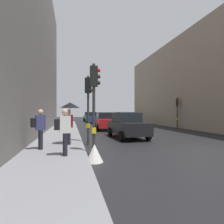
{
  "coord_description": "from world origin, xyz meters",
  "views": [
    {
      "loc": [
        -6.18,
        -8.09,
        1.82
      ],
      "look_at": [
        -2.15,
        11.06,
        1.79
      ],
      "focal_mm": 31.15,
      "sensor_mm": 36.0,
      "label": 1
    }
  ],
  "objects_px": {
    "traffic_light_near_left": "(94,92)",
    "traffic_light_near_right": "(89,97)",
    "car_blue_van": "(93,118)",
    "car_dark_suv": "(127,125)",
    "pedestrian_with_umbrella": "(70,111)",
    "car_red_sedan": "(106,121)",
    "car_yellow_taxi": "(120,117)",
    "warning_sign_triangle": "(94,153)",
    "car_green_estate": "(89,117)",
    "traffic_light_mid_street": "(177,107)",
    "car_silver_hatchback": "(128,118)",
    "pedestrian_with_black_backpack": "(64,129)",
    "pedestrian_with_grey_backpack": "(39,127)"
  },
  "relations": [
    {
      "from": "traffic_light_near_left",
      "to": "car_yellow_taxi",
      "type": "xyz_separation_m",
      "value": [
        7.75,
        25.96,
        -1.75
      ]
    },
    {
      "from": "pedestrian_with_grey_backpack",
      "to": "pedestrian_with_black_backpack",
      "type": "relative_size",
      "value": 1.0
    },
    {
      "from": "traffic_light_mid_street",
      "to": "car_red_sedan",
      "type": "height_order",
      "value": "traffic_light_mid_street"
    },
    {
      "from": "car_red_sedan",
      "to": "car_yellow_taxi",
      "type": "distance_m",
      "value": 15.62
    },
    {
      "from": "traffic_light_near_right",
      "to": "car_red_sedan",
      "type": "bearing_deg",
      "value": 73.94
    },
    {
      "from": "pedestrian_with_umbrella",
      "to": "pedestrian_with_black_backpack",
      "type": "bearing_deg",
      "value": -94.23
    },
    {
      "from": "traffic_light_mid_street",
      "to": "pedestrian_with_umbrella",
      "type": "distance_m",
      "value": 14.83
    },
    {
      "from": "traffic_light_near_right",
      "to": "pedestrian_with_umbrella",
      "type": "relative_size",
      "value": 1.77
    },
    {
      "from": "car_red_sedan",
      "to": "pedestrian_with_grey_backpack",
      "type": "height_order",
      "value": "pedestrian_with_grey_backpack"
    },
    {
      "from": "car_silver_hatchback",
      "to": "car_dark_suv",
      "type": "bearing_deg",
      "value": -106.75
    },
    {
      "from": "car_silver_hatchback",
      "to": "warning_sign_triangle",
      "type": "xyz_separation_m",
      "value": [
        -7.5,
        -20.93,
        -0.55
      ]
    },
    {
      "from": "traffic_light_mid_street",
      "to": "warning_sign_triangle",
      "type": "xyz_separation_m",
      "value": [
        -10.62,
        -12.46,
        -2.01
      ]
    },
    {
      "from": "car_red_sedan",
      "to": "traffic_light_near_right",
      "type": "bearing_deg",
      "value": -106.06
    },
    {
      "from": "car_yellow_taxi",
      "to": "car_red_sedan",
      "type": "bearing_deg",
      "value": -109.8
    },
    {
      "from": "pedestrian_with_umbrella",
      "to": "warning_sign_triangle",
      "type": "xyz_separation_m",
      "value": [
        0.91,
        -3.14,
        -1.52
      ]
    },
    {
      "from": "car_silver_hatchback",
      "to": "traffic_light_mid_street",
      "type": "bearing_deg",
      "value": -69.75
    },
    {
      "from": "traffic_light_mid_street",
      "to": "car_green_estate",
      "type": "xyz_separation_m",
      "value": [
        -8.12,
        17.5,
        -1.46
      ]
    },
    {
      "from": "car_green_estate",
      "to": "car_dark_suv",
      "type": "bearing_deg",
      "value": -88.8
    },
    {
      "from": "traffic_light_near_right",
      "to": "car_red_sedan",
      "type": "height_order",
      "value": "traffic_light_near_right"
    },
    {
      "from": "traffic_light_near_left",
      "to": "car_dark_suv",
      "type": "bearing_deg",
      "value": 59.93
    },
    {
      "from": "car_red_sedan",
      "to": "pedestrian_with_umbrella",
      "type": "distance_m",
      "value": 9.81
    },
    {
      "from": "traffic_light_mid_street",
      "to": "car_dark_suv",
      "type": "xyz_separation_m",
      "value": [
        -7.62,
        -6.48,
        -1.46
      ]
    },
    {
      "from": "car_dark_suv",
      "to": "car_yellow_taxi",
      "type": "xyz_separation_m",
      "value": [
        4.86,
        20.98,
        0.0
      ]
    },
    {
      "from": "traffic_light_near_left",
      "to": "pedestrian_with_black_backpack",
      "type": "relative_size",
      "value": 2.15
    },
    {
      "from": "warning_sign_triangle",
      "to": "traffic_light_near_right",
      "type": "bearing_deg",
      "value": 88.26
    },
    {
      "from": "car_red_sedan",
      "to": "car_blue_van",
      "type": "distance_m",
      "value": 11.78
    },
    {
      "from": "pedestrian_with_grey_backpack",
      "to": "warning_sign_triangle",
      "type": "xyz_separation_m",
      "value": [
        2.2,
        -2.07,
        -0.84
      ]
    },
    {
      "from": "car_red_sedan",
      "to": "car_green_estate",
      "type": "xyz_separation_m",
      "value": [
        -0.07,
        17.7,
        0.0
      ]
    },
    {
      "from": "traffic_light_near_left",
      "to": "traffic_light_near_right",
      "type": "bearing_deg",
      "value": 90.05
    },
    {
      "from": "pedestrian_with_black_backpack",
      "to": "car_red_sedan",
      "type": "bearing_deg",
      "value": 72.57
    },
    {
      "from": "pedestrian_with_black_backpack",
      "to": "warning_sign_triangle",
      "type": "relative_size",
      "value": 2.72
    },
    {
      "from": "car_red_sedan",
      "to": "car_blue_van",
      "type": "height_order",
      "value": "same"
    },
    {
      "from": "car_yellow_taxi",
      "to": "pedestrian_with_umbrella",
      "type": "height_order",
      "value": "pedestrian_with_umbrella"
    },
    {
      "from": "traffic_light_mid_street",
      "to": "car_blue_van",
      "type": "height_order",
      "value": "traffic_light_mid_street"
    },
    {
      "from": "traffic_light_mid_street",
      "to": "car_dark_suv",
      "type": "height_order",
      "value": "traffic_light_mid_street"
    },
    {
      "from": "car_yellow_taxi",
      "to": "pedestrian_with_grey_backpack",
      "type": "height_order",
      "value": "pedestrian_with_grey_backpack"
    },
    {
      "from": "traffic_light_near_left",
      "to": "car_blue_van",
      "type": "bearing_deg",
      "value": 83.83
    },
    {
      "from": "pedestrian_with_umbrella",
      "to": "warning_sign_triangle",
      "type": "height_order",
      "value": "pedestrian_with_umbrella"
    },
    {
      "from": "car_green_estate",
      "to": "pedestrian_with_grey_backpack",
      "type": "relative_size",
      "value": 2.37
    },
    {
      "from": "traffic_light_mid_street",
      "to": "traffic_light_near_right",
      "type": "distance_m",
      "value": 13.67
    },
    {
      "from": "car_dark_suv",
      "to": "warning_sign_triangle",
      "type": "distance_m",
      "value": 6.71
    },
    {
      "from": "car_dark_suv",
      "to": "pedestrian_with_umbrella",
      "type": "relative_size",
      "value": 2.01
    },
    {
      "from": "car_blue_van",
      "to": "pedestrian_with_grey_backpack",
      "type": "height_order",
      "value": "pedestrian_with_grey_backpack"
    },
    {
      "from": "traffic_light_mid_street",
      "to": "pedestrian_with_black_backpack",
      "type": "distance_m",
      "value": 16.72
    },
    {
      "from": "traffic_light_near_right",
      "to": "pedestrian_with_umbrella",
      "type": "height_order",
      "value": "traffic_light_near_right"
    },
    {
      "from": "traffic_light_near_left",
      "to": "car_blue_van",
      "type": "xyz_separation_m",
      "value": [
        2.49,
        23.04,
        -1.75
      ]
    },
    {
      "from": "traffic_light_near_left",
      "to": "pedestrian_with_black_backpack",
      "type": "height_order",
      "value": "traffic_light_near_left"
    },
    {
      "from": "car_yellow_taxi",
      "to": "car_blue_van",
      "type": "bearing_deg",
      "value": -150.95
    },
    {
      "from": "car_silver_hatchback",
      "to": "pedestrian_with_black_backpack",
      "type": "relative_size",
      "value": 2.44
    },
    {
      "from": "pedestrian_with_grey_backpack",
      "to": "car_green_estate",
      "type": "bearing_deg",
      "value": 80.44
    }
  ]
}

